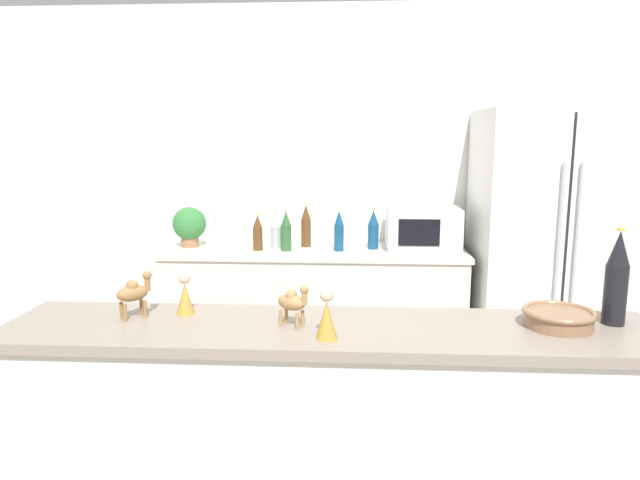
{
  "coord_description": "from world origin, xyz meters",
  "views": [
    {
      "loc": [
        -0.02,
        -1.4,
        1.63
      ],
      "look_at": [
        -0.19,
        1.4,
        1.13
      ],
      "focal_mm": 32.0,
      "sensor_mm": 36.0,
      "label": 1
    }
  ],
  "objects_px": {
    "refrigerator": "(544,252)",
    "wise_man_figurine_crimson": "(185,296)",
    "fruit_bowl": "(559,317)",
    "wise_man_figurine_purple": "(327,317)",
    "back_bottle_3": "(373,230)",
    "back_bottle_4": "(306,226)",
    "microwave": "(423,228)",
    "back_bottle_2": "(276,231)",
    "back_bottle_5": "(286,231)",
    "paper_towel_roll": "(224,229)",
    "back_bottle_1": "(339,231)",
    "back_bottle_0": "(258,233)",
    "wine_bottle": "(617,279)",
    "potted_plant": "(189,225)",
    "camel_figurine": "(293,302)",
    "camel_figurine_second": "(134,292)"
  },
  "relations": [
    {
      "from": "back_bottle_1",
      "to": "fruit_bowl",
      "type": "xyz_separation_m",
      "value": [
        0.78,
        -1.87,
        0.02
      ]
    },
    {
      "from": "microwave",
      "to": "back_bottle_2",
      "type": "bearing_deg",
      "value": -177.12
    },
    {
      "from": "back_bottle_3",
      "to": "wise_man_figurine_crimson",
      "type": "distance_m",
      "value": 2.02
    },
    {
      "from": "camel_figurine",
      "to": "fruit_bowl",
      "type": "bearing_deg",
      "value": 3.21
    },
    {
      "from": "wise_man_figurine_crimson",
      "to": "wine_bottle",
      "type": "bearing_deg",
      "value": -0.89
    },
    {
      "from": "microwave",
      "to": "back_bottle_1",
      "type": "height_order",
      "value": "same"
    },
    {
      "from": "back_bottle_3",
      "to": "wise_man_figurine_purple",
      "type": "bearing_deg",
      "value": -95.71
    },
    {
      "from": "refrigerator",
      "to": "wise_man_figurine_crimson",
      "type": "xyz_separation_m",
      "value": [
        -1.83,
        -1.79,
        0.17
      ]
    },
    {
      "from": "back_bottle_1",
      "to": "camel_figurine_second",
      "type": "distance_m",
      "value": 1.97
    },
    {
      "from": "back_bottle_1",
      "to": "back_bottle_4",
      "type": "bearing_deg",
      "value": 148.69
    },
    {
      "from": "back_bottle_2",
      "to": "paper_towel_roll",
      "type": "bearing_deg",
      "value": 171.96
    },
    {
      "from": "back_bottle_5",
      "to": "wise_man_figurine_crimson",
      "type": "distance_m",
      "value": 1.79
    },
    {
      "from": "wine_bottle",
      "to": "wise_man_figurine_purple",
      "type": "xyz_separation_m",
      "value": [
        -0.95,
        -0.2,
        -0.09
      ]
    },
    {
      "from": "fruit_bowl",
      "to": "microwave",
      "type": "bearing_deg",
      "value": 96.31
    },
    {
      "from": "back_bottle_4",
      "to": "wise_man_figurine_purple",
      "type": "xyz_separation_m",
      "value": [
        0.25,
        -2.16,
        0.05
      ]
    },
    {
      "from": "microwave",
      "to": "wine_bottle",
      "type": "bearing_deg",
      "value": -77.89
    },
    {
      "from": "camel_figurine_second",
      "to": "back_bottle_4",
      "type": "bearing_deg",
      "value": 77.93
    },
    {
      "from": "paper_towel_roll",
      "to": "back_bottle_4",
      "type": "xyz_separation_m",
      "value": [
        0.56,
        0.04,
        0.02
      ]
    },
    {
      "from": "back_bottle_2",
      "to": "refrigerator",
      "type": "bearing_deg",
      "value": -1.92
    },
    {
      "from": "paper_towel_roll",
      "to": "wise_man_figurine_purple",
      "type": "height_order",
      "value": "wise_man_figurine_purple"
    },
    {
      "from": "back_bottle_1",
      "to": "back_bottle_5",
      "type": "xyz_separation_m",
      "value": [
        -0.35,
        -0.02,
        -0.0
      ]
    },
    {
      "from": "paper_towel_roll",
      "to": "back_bottle_0",
      "type": "bearing_deg",
      "value": -24.14
    },
    {
      "from": "potted_plant",
      "to": "camel_figurine",
      "type": "bearing_deg",
      "value": -65.07
    },
    {
      "from": "refrigerator",
      "to": "fruit_bowl",
      "type": "relative_size",
      "value": 7.69
    },
    {
      "from": "fruit_bowl",
      "to": "wise_man_figurine_purple",
      "type": "relative_size",
      "value": 1.45
    },
    {
      "from": "wine_bottle",
      "to": "fruit_bowl",
      "type": "height_order",
      "value": "wine_bottle"
    },
    {
      "from": "paper_towel_roll",
      "to": "microwave",
      "type": "distance_m",
      "value": 1.35
    },
    {
      "from": "potted_plant",
      "to": "back_bottle_5",
      "type": "height_order",
      "value": "potted_plant"
    },
    {
      "from": "potted_plant",
      "to": "microwave",
      "type": "xyz_separation_m",
      "value": [
        1.59,
        0.02,
        -0.01
      ]
    },
    {
      "from": "back_bottle_2",
      "to": "wise_man_figurine_crimson",
      "type": "height_order",
      "value": "wise_man_figurine_crimson"
    },
    {
      "from": "refrigerator",
      "to": "fruit_bowl",
      "type": "distance_m",
      "value": 1.95
    },
    {
      "from": "back_bottle_2",
      "to": "wise_man_figurine_crimson",
      "type": "relative_size",
      "value": 1.63
    },
    {
      "from": "potted_plant",
      "to": "fruit_bowl",
      "type": "bearing_deg",
      "value": -47.21
    },
    {
      "from": "back_bottle_3",
      "to": "back_bottle_5",
      "type": "distance_m",
      "value": 0.59
    },
    {
      "from": "potted_plant",
      "to": "microwave",
      "type": "distance_m",
      "value": 1.59
    },
    {
      "from": "potted_plant",
      "to": "back_bottle_0",
      "type": "bearing_deg",
      "value": -10.8
    },
    {
      "from": "back_bottle_5",
      "to": "fruit_bowl",
      "type": "relative_size",
      "value": 1.16
    },
    {
      "from": "back_bottle_4",
      "to": "fruit_bowl",
      "type": "relative_size",
      "value": 1.27
    },
    {
      "from": "potted_plant",
      "to": "back_bottle_0",
      "type": "xyz_separation_m",
      "value": [
        0.49,
        -0.09,
        -0.03
      ]
    },
    {
      "from": "camel_figurine",
      "to": "wise_man_figurine_crimson",
      "type": "height_order",
      "value": "wise_man_figurine_crimson"
    },
    {
      "from": "back_bottle_2",
      "to": "wise_man_figurine_crimson",
      "type": "distance_m",
      "value": 1.85
    },
    {
      "from": "refrigerator",
      "to": "microwave",
      "type": "relative_size",
      "value": 3.77
    },
    {
      "from": "back_bottle_1",
      "to": "back_bottle_5",
      "type": "bearing_deg",
      "value": -177.24
    },
    {
      "from": "back_bottle_1",
      "to": "back_bottle_3",
      "type": "xyz_separation_m",
      "value": [
        0.23,
        0.08,
        -0.0
      ]
    },
    {
      "from": "camel_figurine",
      "to": "camel_figurine_second",
      "type": "distance_m",
      "value": 0.56
    },
    {
      "from": "back_bottle_5",
      "to": "back_bottle_4",
      "type": "bearing_deg",
      "value": 52.93
    },
    {
      "from": "back_bottle_3",
      "to": "back_bottle_5",
      "type": "relative_size",
      "value": 0.99
    },
    {
      "from": "back_bottle_0",
      "to": "wine_bottle",
      "type": "relative_size",
      "value": 0.76
    },
    {
      "from": "paper_towel_roll",
      "to": "wise_man_figurine_crimson",
      "type": "bearing_deg",
      "value": -81.08
    },
    {
      "from": "paper_towel_roll",
      "to": "microwave",
      "type": "xyz_separation_m",
      "value": [
        1.35,
        -0.0,
        0.02
      ]
    }
  ]
}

